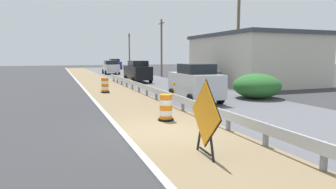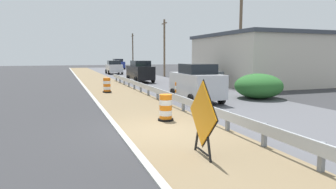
{
  "view_description": "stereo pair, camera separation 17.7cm",
  "coord_description": "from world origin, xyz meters",
  "px_view_note": "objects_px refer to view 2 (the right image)",
  "views": [
    {
      "loc": [
        -3.32,
        -9.77,
        2.63
      ],
      "look_at": [
        1.11,
        1.96,
        1.01
      ],
      "focal_mm": 31.78,
      "sensor_mm": 36.0,
      "label": 1
    },
    {
      "loc": [
        -3.15,
        -9.83,
        2.63
      ],
      "look_at": [
        1.11,
        1.96,
        1.01
      ],
      "focal_mm": 31.78,
      "sensor_mm": 36.0,
      "label": 2
    }
  ],
  "objects_px": {
    "traffic_barrel_nearest": "(166,109)",
    "utility_pole_mid": "(164,47)",
    "warning_sign_diamond": "(203,116)",
    "car_trailing_far_lane": "(196,83)",
    "car_lead_near_lane": "(140,71)",
    "car_lead_far_lane": "(114,67)",
    "traffic_barrel_mid": "(107,86)",
    "utility_pole_near": "(240,34)",
    "utility_pole_far": "(133,51)",
    "car_mid_far_lane": "(201,76)",
    "car_trailing_near_lane": "(118,64)",
    "traffic_barrel_close": "(179,92)"
  },
  "relations": [
    {
      "from": "traffic_barrel_nearest",
      "to": "utility_pole_mid",
      "type": "distance_m",
      "value": 26.57
    },
    {
      "from": "warning_sign_diamond",
      "to": "car_trailing_far_lane",
      "type": "height_order",
      "value": "car_trailing_far_lane"
    },
    {
      "from": "car_lead_near_lane",
      "to": "car_lead_far_lane",
      "type": "height_order",
      "value": "car_lead_near_lane"
    },
    {
      "from": "utility_pole_mid",
      "to": "car_lead_far_lane",
      "type": "bearing_deg",
      "value": 122.92
    },
    {
      "from": "traffic_barrel_mid",
      "to": "utility_pole_near",
      "type": "bearing_deg",
      "value": -3.91
    },
    {
      "from": "traffic_barrel_nearest",
      "to": "traffic_barrel_mid",
      "type": "height_order",
      "value": "traffic_barrel_nearest"
    },
    {
      "from": "traffic_barrel_nearest",
      "to": "traffic_barrel_mid",
      "type": "relative_size",
      "value": 1.02
    },
    {
      "from": "utility_pole_mid",
      "to": "utility_pole_far",
      "type": "xyz_separation_m",
      "value": [
        1.2,
        22.78,
        -0.06
      ]
    },
    {
      "from": "car_mid_far_lane",
      "to": "utility_pole_near",
      "type": "relative_size",
      "value": 0.51
    },
    {
      "from": "warning_sign_diamond",
      "to": "car_trailing_near_lane",
      "type": "height_order",
      "value": "car_trailing_near_lane"
    },
    {
      "from": "car_trailing_near_lane",
      "to": "utility_pole_near",
      "type": "relative_size",
      "value": 0.53
    },
    {
      "from": "utility_pole_near",
      "to": "car_lead_far_lane",
      "type": "bearing_deg",
      "value": 105.41
    },
    {
      "from": "traffic_barrel_close",
      "to": "car_lead_near_lane",
      "type": "relative_size",
      "value": 0.23
    },
    {
      "from": "warning_sign_diamond",
      "to": "utility_pole_mid",
      "type": "distance_m",
      "value": 30.88
    },
    {
      "from": "traffic_barrel_close",
      "to": "warning_sign_diamond",
      "type": "bearing_deg",
      "value": -108.59
    },
    {
      "from": "traffic_barrel_mid",
      "to": "utility_pole_mid",
      "type": "height_order",
      "value": "utility_pole_mid"
    },
    {
      "from": "traffic_barrel_nearest",
      "to": "traffic_barrel_mid",
      "type": "bearing_deg",
      "value": 94.69
    },
    {
      "from": "car_lead_near_lane",
      "to": "utility_pole_mid",
      "type": "xyz_separation_m",
      "value": [
        4.97,
        6.74,
        2.68
      ]
    },
    {
      "from": "warning_sign_diamond",
      "to": "utility_pole_mid",
      "type": "xyz_separation_m",
      "value": [
        9.16,
        29.37,
        2.69
      ]
    },
    {
      "from": "traffic_barrel_nearest",
      "to": "car_trailing_far_lane",
      "type": "xyz_separation_m",
      "value": [
        3.42,
        4.33,
        0.6
      ]
    },
    {
      "from": "car_lead_near_lane",
      "to": "car_trailing_near_lane",
      "type": "xyz_separation_m",
      "value": [
        3.46,
        31.1,
        -0.05
      ]
    },
    {
      "from": "car_mid_far_lane",
      "to": "utility_pole_mid",
      "type": "relative_size",
      "value": 0.6
    },
    {
      "from": "car_lead_near_lane",
      "to": "utility_pole_near",
      "type": "relative_size",
      "value": 0.53
    },
    {
      "from": "car_lead_near_lane",
      "to": "car_trailing_far_lane",
      "type": "bearing_deg",
      "value": 177.17
    },
    {
      "from": "warning_sign_diamond",
      "to": "traffic_barrel_mid",
      "type": "height_order",
      "value": "warning_sign_diamond"
    },
    {
      "from": "car_trailing_far_lane",
      "to": "utility_pole_near",
      "type": "bearing_deg",
      "value": -49.19
    },
    {
      "from": "traffic_barrel_nearest",
      "to": "car_lead_far_lane",
      "type": "height_order",
      "value": "car_lead_far_lane"
    },
    {
      "from": "utility_pole_mid",
      "to": "warning_sign_diamond",
      "type": "bearing_deg",
      "value": -107.32
    },
    {
      "from": "warning_sign_diamond",
      "to": "utility_pole_far",
      "type": "height_order",
      "value": "utility_pole_far"
    },
    {
      "from": "utility_pole_near",
      "to": "utility_pole_mid",
      "type": "height_order",
      "value": "utility_pole_near"
    },
    {
      "from": "traffic_barrel_close",
      "to": "car_lead_near_lane",
      "type": "height_order",
      "value": "car_lead_near_lane"
    },
    {
      "from": "car_lead_far_lane",
      "to": "car_mid_far_lane",
      "type": "distance_m",
      "value": 22.08
    },
    {
      "from": "warning_sign_diamond",
      "to": "car_lead_far_lane",
      "type": "xyz_separation_m",
      "value": [
        4.01,
        37.33,
        -0.08
      ]
    },
    {
      "from": "traffic_barrel_close",
      "to": "car_trailing_far_lane",
      "type": "height_order",
      "value": "car_trailing_far_lane"
    },
    {
      "from": "car_trailing_far_lane",
      "to": "utility_pole_far",
      "type": "xyz_separation_m",
      "value": [
        6.4,
        43.37,
        2.62
      ]
    },
    {
      "from": "car_trailing_near_lane",
      "to": "utility_pole_far",
      "type": "height_order",
      "value": "utility_pole_far"
    },
    {
      "from": "car_lead_far_lane",
      "to": "traffic_barrel_nearest",
      "type": "bearing_deg",
      "value": 174.56
    },
    {
      "from": "utility_pole_far",
      "to": "warning_sign_diamond",
      "type": "bearing_deg",
      "value": -101.24
    },
    {
      "from": "utility_pole_near",
      "to": "car_lead_near_lane",
      "type": "bearing_deg",
      "value": 126.23
    },
    {
      "from": "traffic_barrel_nearest",
      "to": "car_trailing_near_lane",
      "type": "height_order",
      "value": "car_trailing_near_lane"
    },
    {
      "from": "utility_pole_mid",
      "to": "car_mid_far_lane",
      "type": "bearing_deg",
      "value": -96.56
    },
    {
      "from": "traffic_barrel_close",
      "to": "traffic_barrel_mid",
      "type": "bearing_deg",
      "value": 125.44
    },
    {
      "from": "warning_sign_diamond",
      "to": "car_trailing_near_lane",
      "type": "xyz_separation_m",
      "value": [
        7.65,
        53.73,
        -0.04
      ]
    },
    {
      "from": "warning_sign_diamond",
      "to": "car_lead_near_lane",
      "type": "relative_size",
      "value": 0.45
    },
    {
      "from": "car_trailing_near_lane",
      "to": "utility_pole_mid",
      "type": "xyz_separation_m",
      "value": [
        1.51,
        -24.36,
        2.73
      ]
    },
    {
      "from": "warning_sign_diamond",
      "to": "utility_pole_mid",
      "type": "height_order",
      "value": "utility_pole_mid"
    },
    {
      "from": "traffic_barrel_mid",
      "to": "car_trailing_far_lane",
      "type": "xyz_separation_m",
      "value": [
        4.27,
        -6.11,
        0.61
      ]
    },
    {
      "from": "utility_pole_near",
      "to": "utility_pole_far",
      "type": "xyz_separation_m",
      "value": [
        -0.03,
        37.99,
        -0.73
      ]
    },
    {
      "from": "car_lead_far_lane",
      "to": "car_lead_near_lane",
      "type": "bearing_deg",
      "value": -178.73
    },
    {
      "from": "car_lead_near_lane",
      "to": "utility_pole_far",
      "type": "relative_size",
      "value": 0.64
    }
  ]
}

